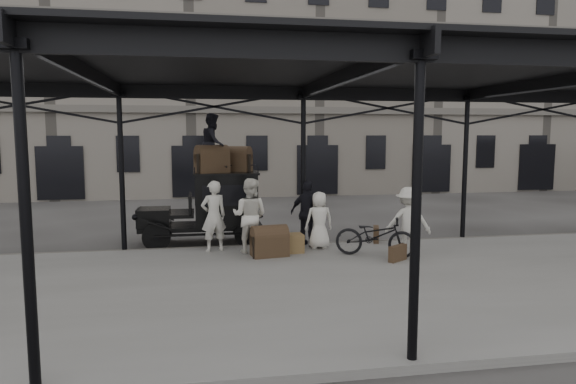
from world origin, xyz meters
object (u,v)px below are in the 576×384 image
object	(u,v)px
taxi	(215,204)
porter_official	(308,213)
bicycle	(375,236)
steamer_trunk_platform	(270,243)
porter_left	(214,216)
steamer_trunk_roof_near	(212,161)

from	to	relation	value
taxi	porter_official	size ratio (longest dim) A/B	1.97
porter_official	bicycle	size ratio (longest dim) A/B	0.89
porter_official	bicycle	xyz separation A→B (m)	(1.46, -1.54, -0.38)
porter_official	bicycle	world-z (taller)	porter_official
taxi	steamer_trunk_platform	xyz separation A→B (m)	(1.32, -2.42, -0.72)
porter_left	steamer_trunk_roof_near	bearing A→B (deg)	-107.55
porter_left	steamer_trunk_platform	world-z (taller)	porter_left
porter_left	steamer_trunk_platform	distance (m)	1.73
porter_official	taxi	bearing A→B (deg)	12.03
bicycle	steamer_trunk_roof_near	bearing A→B (deg)	83.53
taxi	steamer_trunk_roof_near	size ratio (longest dim) A/B	3.98
porter_left	porter_official	bearing A→B (deg)	168.39
taxi	steamer_trunk_platform	size ratio (longest dim) A/B	3.96
taxi	porter_official	bearing A→B (deg)	-28.34
porter_left	steamer_trunk_roof_near	world-z (taller)	steamer_trunk_roof_near
bicycle	steamer_trunk_platform	xyz separation A→B (m)	(-2.69, 0.50, -0.21)
porter_left	porter_official	xyz separation A→B (m)	(2.64, 0.25, -0.03)
porter_official	steamer_trunk_roof_near	bearing A→B (deg)	17.17
steamer_trunk_roof_near	bicycle	bearing A→B (deg)	-55.41
porter_official	steamer_trunk_platform	distance (m)	1.72
porter_official	steamer_trunk_platform	size ratio (longest dim) A/B	2.01
steamer_trunk_platform	steamer_trunk_roof_near	bearing A→B (deg)	113.99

